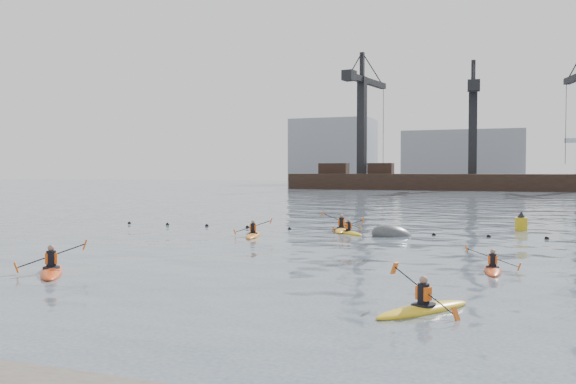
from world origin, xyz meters
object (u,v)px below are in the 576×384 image
object	(u,v)px
kayaker_2	(253,234)
kayaker_3	(341,229)
kayaker_1	(423,308)
kayaker_5	(348,232)
kayaker_0	(51,270)
kayaker_4	(493,269)
mooring_buoy	(392,236)
nav_buoy	(521,224)

from	to	relation	value
kayaker_2	kayaker_3	bearing A→B (deg)	35.13
kayaker_1	kayaker_5	bearing A→B (deg)	145.19
kayaker_0	kayaker_5	xyz separation A→B (m)	(6.43, 17.31, -0.02)
kayaker_4	mooring_buoy	distance (m)	12.33
kayaker_1	nav_buoy	xyz separation A→B (m)	(2.47, 24.43, 0.31)
kayaker_0	mooring_buoy	xyz separation A→B (m)	(9.10, 17.00, -0.11)
mooring_buoy	nav_buoy	xyz separation A→B (m)	(6.90, 6.08, 0.41)
nav_buoy	kayaker_0	bearing A→B (deg)	-124.72
mooring_buoy	nav_buoy	bearing A→B (deg)	41.40
nav_buoy	kayaker_5	bearing A→B (deg)	-148.89
kayaker_4	mooring_buoy	xyz separation A→B (m)	(-5.87, 10.84, -0.09)
kayaker_0	kayaker_4	bearing A→B (deg)	-17.29
kayaker_1	mooring_buoy	world-z (taller)	kayaker_1
mooring_buoy	kayaker_3	bearing A→B (deg)	154.06
kayaker_4	mooring_buoy	size ratio (longest dim) A/B	1.19
kayaker_1	mooring_buoy	distance (m)	18.88
kayaker_5	nav_buoy	xyz separation A→B (m)	(9.56, 5.77, 0.32)
kayaker_3	mooring_buoy	size ratio (longest dim) A/B	1.50
kayaker_2	kayaker_4	world-z (taller)	kayaker_2
kayaker_1	mooring_buoy	bearing A→B (deg)	137.95
kayaker_4	kayaker_5	bearing A→B (deg)	-56.38
kayaker_1	kayaker_3	world-z (taller)	kayaker_3
kayaker_0	kayaker_4	world-z (taller)	kayaker_0
kayaker_1	kayaker_3	xyz separation A→B (m)	(-7.91, 20.04, 0.01)
kayaker_4	nav_buoy	world-z (taller)	nav_buoy
kayaker_0	kayaker_3	xyz separation A→B (m)	(5.62, 18.69, -0.00)
kayaker_3	kayaker_5	distance (m)	1.60
kayaker_0	kayaker_2	size ratio (longest dim) A/B	0.99
kayaker_1	nav_buoy	world-z (taller)	nav_buoy
kayaker_0	mooring_buoy	bearing A→B (deg)	22.18
kayaker_2	kayaker_3	distance (m)	6.10
kayaker_0	mooring_buoy	size ratio (longest dim) A/B	1.33
kayaker_5	nav_buoy	world-z (taller)	nav_buoy
kayaker_2	nav_buoy	distance (m)	16.90
kayaker_4	kayaker_2	bearing A→B (deg)	-34.39
kayaker_1	kayaker_5	size ratio (longest dim) A/B	1.19
kayaker_0	nav_buoy	bearing A→B (deg)	15.61
kayaker_3	kayaker_4	distance (m)	15.63
kayaker_2	kayaker_3	world-z (taller)	kayaker_3
kayaker_0	mooring_buoy	distance (m)	19.28
kayaker_5	nav_buoy	size ratio (longest dim) A/B	1.96
kayaker_3	kayaker_0	bearing A→B (deg)	-118.33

